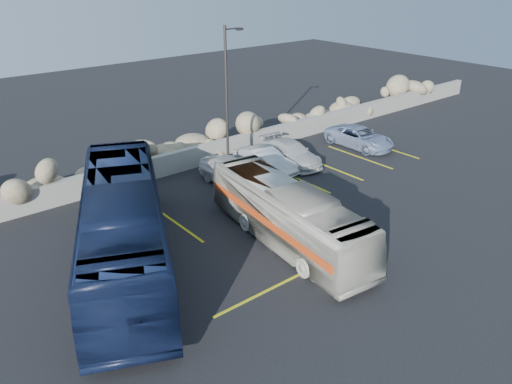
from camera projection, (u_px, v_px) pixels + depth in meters
ground at (322, 267)px, 19.33m from camera, size 90.00×90.00×0.00m
seawall at (165, 165)px, 27.51m from camera, size 60.00×0.40×1.20m
riprap_pile at (153, 147)px, 28.06m from camera, size 54.00×2.80×2.60m
parking_lines at (307, 190)px, 25.91m from camera, size 18.16×9.36×0.01m
lamppost at (227, 100)px, 25.68m from camera, size 1.14×0.18×8.00m
vintage_bus at (288, 215)px, 20.56m from camera, size 3.30×9.43×2.57m
tour_coach at (124, 226)px, 18.84m from camera, size 7.64×12.22×3.38m
car_a at (233, 172)px, 26.13m from camera, size 1.77×4.40×1.50m
car_b at (265, 161)px, 27.93m from camera, size 1.76×4.10×1.31m
car_c at (291, 153)px, 29.10m from camera, size 2.20×4.58×1.29m
car_d at (359, 137)px, 31.71m from camera, size 2.23×4.62×1.27m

